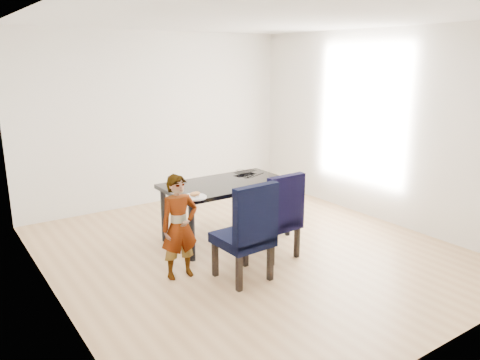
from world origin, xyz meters
TOP-DOWN VIEW (x-y plane):
  - floor at (0.00, 0.00)m, footprint 4.50×5.00m
  - ceiling at (0.00, 0.00)m, footprint 4.50×5.00m
  - wall_back at (0.00, 2.50)m, footprint 4.50×0.01m
  - wall_front at (0.00, -2.50)m, footprint 4.50×0.01m
  - wall_left at (-2.25, 0.00)m, footprint 0.01×5.00m
  - wall_right at (2.25, 0.00)m, footprint 0.01×5.00m
  - dining_table at (0.00, 0.50)m, footprint 1.60×0.90m
  - chair_left at (-0.49, -0.56)m, footprint 0.54×0.56m
  - chair_right at (0.15, -0.28)m, footprint 0.51×0.53m
  - child at (-1.02, -0.15)m, footprint 0.43×0.30m
  - plate at (-0.66, 0.15)m, footprint 0.34×0.34m
  - sandwich at (-0.65, 0.16)m, footprint 0.14×0.08m
  - laptop at (0.48, 0.83)m, footprint 0.35×0.25m
  - cable_tangle at (0.42, 0.59)m, footprint 0.15×0.15m

SIDE VIEW (x-z plane):
  - floor at x=0.00m, z-range -0.01..0.00m
  - dining_table at x=0.00m, z-range 0.00..0.75m
  - chair_right at x=0.15m, z-range 0.00..1.03m
  - chair_left at x=-0.49m, z-range 0.00..1.08m
  - child at x=-1.02m, z-range 0.00..1.13m
  - cable_tangle at x=0.42m, z-range 0.75..0.76m
  - plate at x=-0.66m, z-range 0.75..0.77m
  - laptop at x=0.48m, z-range 0.75..0.78m
  - sandwich at x=-0.65m, z-range 0.77..0.82m
  - wall_back at x=0.00m, z-range 0.00..2.70m
  - wall_front at x=0.00m, z-range 0.00..2.70m
  - wall_left at x=-2.25m, z-range 0.00..2.70m
  - wall_right at x=2.25m, z-range 0.00..2.70m
  - ceiling at x=0.00m, z-range 2.70..2.71m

